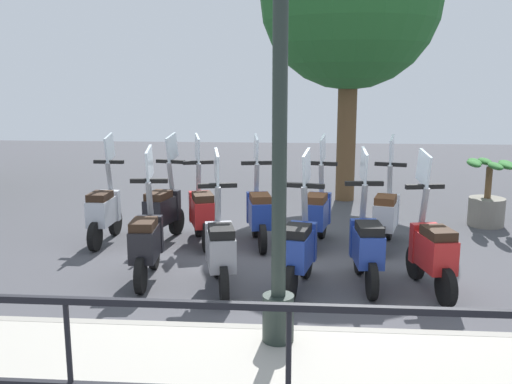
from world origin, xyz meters
name	(u,v)px	position (x,y,z in m)	size (l,w,h in m)	color
ground_plane	(294,266)	(0.00, 0.00, 0.00)	(28.00, 28.00, 0.00)	#424247
fence_railing	(288,365)	(-4.20, 0.00, 0.89)	(0.04, 16.03, 1.07)	black
lamp_post_near	(280,135)	(-2.40, 0.12, 1.88)	(0.26, 0.90, 3.93)	#232D28
potted_palm	(487,198)	(2.25, -3.03, 0.45)	(1.06, 0.66, 1.05)	slate
scooter_near_0	(432,250)	(-0.77, -1.49, 0.48)	(1.22, 0.48, 1.54)	black
scooter_near_1	(366,245)	(-0.64, -0.81, 0.48)	(1.23, 0.44, 1.54)	black
scooter_near_2	(299,248)	(-0.81, -0.05, 0.48)	(1.22, 0.50, 1.54)	black
scooter_near_3	(220,248)	(-0.88, 0.81, 0.48)	(1.22, 0.50, 1.54)	black
scooter_near_4	(147,240)	(-0.65, 1.70, 0.48)	(1.23, 0.44, 1.54)	black
scooter_far_0	(386,214)	(0.89, -1.25, 0.48)	(1.21, 0.52, 1.54)	black
scooter_far_1	(317,212)	(0.91, -0.31, 0.48)	(1.22, 0.49, 1.54)	black
scooter_far_2	(259,212)	(0.89, 0.51, 0.48)	(1.22, 0.48, 1.54)	black
scooter_far_3	(202,211)	(0.88, 1.32, 0.48)	(1.20, 0.55, 1.54)	black
scooter_far_4	(163,209)	(0.94, 1.88, 0.48)	(1.22, 0.50, 1.54)	black
scooter_far_5	(104,210)	(0.84, 2.71, 0.48)	(1.23, 0.44, 1.54)	black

